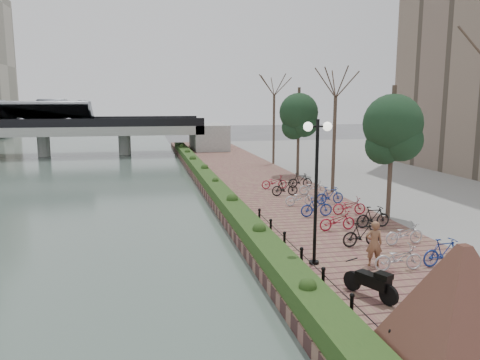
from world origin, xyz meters
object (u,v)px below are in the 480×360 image
object	(u,v)px
granite_monument	(459,311)
lamppost	(317,162)
motorcycle	(370,281)
pedestrian	(374,243)

from	to	relation	value
granite_monument	lamppost	world-z (taller)	lamppost
motorcycle	pedestrian	xyz separation A→B (m)	(1.42, 2.51, 0.30)
lamppost	pedestrian	world-z (taller)	lamppost
granite_monument	lamppost	distance (m)	7.51
granite_monument	motorcycle	distance (m)	4.15
motorcycle	pedestrian	distance (m)	2.90
granite_monument	motorcycle	xyz separation A→B (m)	(0.11, 4.04, -0.94)
motorcycle	pedestrian	size ratio (longest dim) A/B	1.01
lamppost	motorcycle	bearing A→B (deg)	-79.84
lamppost	pedestrian	bearing A→B (deg)	-17.06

